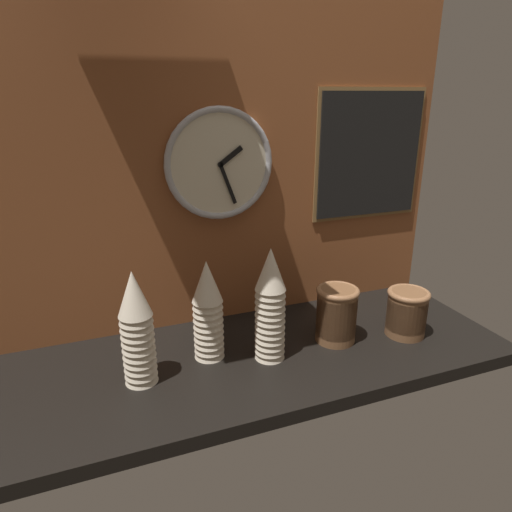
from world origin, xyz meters
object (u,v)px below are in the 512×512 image
cup_stack_center_right (270,305)px  menu_board (370,155)px  bowl_stack_right (337,313)px  cup_stack_center_left (137,328)px  wall_clock (220,164)px  cup_stack_center (208,310)px  bowl_stack_far_right (407,311)px

cup_stack_center_right → menu_board: size_ratio=0.76×
bowl_stack_right → menu_board: bearing=46.1°
cup_stack_center_right → bowl_stack_right: 0.24m
cup_stack_center_left → wall_clock: (0.31, 0.26, 0.36)m
cup_stack_center_right → bowl_stack_right: (0.23, 0.02, -0.08)m
cup_stack_center → menu_board: size_ratio=0.67×
cup_stack_center_right → menu_board: menu_board is taller
bowl_stack_far_right → wall_clock: wall_clock is taller
bowl_stack_far_right → wall_clock: 0.73m
cup_stack_center_right → menu_board: 0.66m
cup_stack_center_right → menu_board: bearing=30.5°
cup_stack_center_left → bowl_stack_far_right: size_ratio=2.11×
cup_stack_center_right → bowl_stack_right: size_ratio=1.92×
bowl_stack_right → menu_board: size_ratio=0.40×
wall_clock → menu_board: 0.53m
bowl_stack_right → cup_stack_center_left: bearing=-179.6°
cup_stack_center → cup_stack_center_right: (0.16, -0.07, 0.02)m
bowl_stack_far_right → cup_stack_center_left: bearing=177.0°
bowl_stack_far_right → menu_board: size_ratio=0.34×
menu_board → bowl_stack_right: bearing=-133.9°
cup_stack_center_left → bowl_stack_far_right: cup_stack_center_left is taller
wall_clock → cup_stack_center_left: bearing=-139.6°
cup_stack_center_right → bowl_stack_far_right: size_ratio=2.24×
bowl_stack_right → bowl_stack_far_right: (0.22, -0.05, -0.01)m
cup_stack_center → wall_clock: wall_clock is taller
cup_stack_center_left → menu_board: bearing=17.8°
cup_stack_center_right → bowl_stack_far_right: 0.46m
wall_clock → menu_board: menu_board is taller
bowl_stack_far_right → menu_board: 0.54m
cup_stack_center → bowl_stack_far_right: 0.62m
cup_stack_center_right → wall_clock: 0.45m
bowl_stack_right → wall_clock: size_ratio=0.51×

